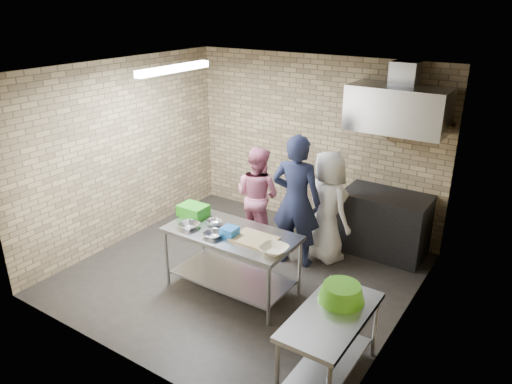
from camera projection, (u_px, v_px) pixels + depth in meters
floor at (242, 274)px, 6.52m from camera, size 4.20×4.20×0.00m
ceiling at (239, 70)px, 5.51m from camera, size 4.20×4.20×0.00m
back_wall at (314, 143)px, 7.56m from camera, size 4.20×0.06×2.70m
front_wall at (116, 244)px, 4.47m from camera, size 4.20×0.06×2.70m
left_wall at (124, 153)px, 7.09m from camera, size 0.06×4.00×2.70m
right_wall at (408, 220)px, 4.94m from camera, size 0.06×4.00×2.70m
prep_table at (232, 261)px, 6.03m from camera, size 1.63×0.82×0.82m
side_counter at (329, 346)px, 4.61m from camera, size 0.60×1.20×0.75m
stove at (384, 223)px, 6.94m from camera, size 1.20×0.70×0.90m
range_hood at (398, 109)px, 6.36m from camera, size 1.30×0.60×0.60m
hood_duct at (405, 73)px, 6.31m from camera, size 0.35×0.30×0.30m
wall_shelf at (423, 123)px, 6.42m from camera, size 0.80×0.20×0.04m
fluorescent_fixture at (174, 69)px, 6.04m from camera, size 0.10×1.25×0.08m
green_crate at (193, 210)px, 6.30m from camera, size 0.36×0.27×0.15m
blue_tub at (230, 232)px, 5.75m from camera, size 0.18×0.18×0.12m
cutting_board at (254, 239)px, 5.67m from camera, size 0.50×0.38×0.03m
mixing_bowl_a at (189, 226)px, 5.96m from camera, size 0.26×0.26×0.06m
mixing_bowl_b at (214, 223)px, 6.05m from camera, size 0.20×0.20×0.06m
mixing_bowl_c at (213, 235)px, 5.74m from camera, size 0.24×0.24×0.06m
ceramic_bowl at (274, 250)px, 5.39m from camera, size 0.32×0.32×0.08m
green_basin at (342, 293)px, 4.64m from camera, size 0.46×0.46×0.17m
bottle_red at (405, 112)px, 6.51m from camera, size 0.07×0.07×0.18m
bottle_green at (436, 117)px, 6.31m from camera, size 0.06×0.06×0.15m
man_navy at (296, 201)px, 6.48m from camera, size 0.75×0.57×1.86m
woman_pink at (258, 195)px, 7.14m from camera, size 0.76×0.60×1.49m
woman_white at (327, 206)px, 6.65m from camera, size 0.92×0.81×1.59m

